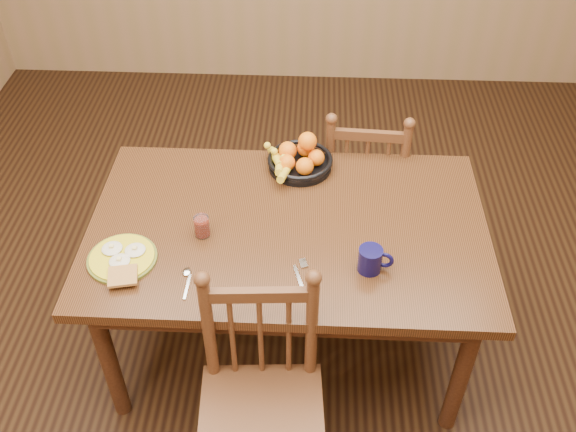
{
  "coord_description": "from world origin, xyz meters",
  "views": [
    {
      "loc": [
        0.09,
        -1.88,
        2.5
      ],
      "look_at": [
        0.0,
        0.0,
        0.8
      ],
      "focal_mm": 40.0,
      "sensor_mm": 36.0,
      "label": 1
    }
  ],
  "objects_px": {
    "chair_far": "(363,185)",
    "fruit_bowl": "(299,159)",
    "breakfast_plate": "(122,258)",
    "chair_near": "(262,404)",
    "dining_table": "(288,240)",
    "coffee_mug": "(371,259)"
  },
  "relations": [
    {
      "from": "breakfast_plate",
      "to": "fruit_bowl",
      "type": "height_order",
      "value": "fruit_bowl"
    },
    {
      "from": "chair_far",
      "to": "breakfast_plate",
      "type": "relative_size",
      "value": 3.11
    },
    {
      "from": "breakfast_plate",
      "to": "chair_far",
      "type": "bearing_deg",
      "value": 42.19
    },
    {
      "from": "chair_far",
      "to": "fruit_bowl",
      "type": "relative_size",
      "value": 2.85
    },
    {
      "from": "chair_near",
      "to": "coffee_mug",
      "type": "distance_m",
      "value": 0.65
    },
    {
      "from": "chair_near",
      "to": "coffee_mug",
      "type": "bearing_deg",
      "value": 43.64
    },
    {
      "from": "dining_table",
      "to": "chair_far",
      "type": "distance_m",
      "value": 0.76
    },
    {
      "from": "coffee_mug",
      "to": "fruit_bowl",
      "type": "height_order",
      "value": "fruit_bowl"
    },
    {
      "from": "coffee_mug",
      "to": "fruit_bowl",
      "type": "bearing_deg",
      "value": 115.45
    },
    {
      "from": "chair_near",
      "to": "fruit_bowl",
      "type": "bearing_deg",
      "value": 80.99
    },
    {
      "from": "chair_far",
      "to": "breakfast_plate",
      "type": "bearing_deg",
      "value": 45.59
    },
    {
      "from": "dining_table",
      "to": "fruit_bowl",
      "type": "height_order",
      "value": "fruit_bowl"
    },
    {
      "from": "chair_far",
      "to": "breakfast_plate",
      "type": "height_order",
      "value": "chair_far"
    },
    {
      "from": "chair_far",
      "to": "chair_near",
      "type": "bearing_deg",
      "value": 75.66
    },
    {
      "from": "chair_far",
      "to": "dining_table",
      "type": "bearing_deg",
      "value": 65.11
    },
    {
      "from": "chair_near",
      "to": "fruit_bowl",
      "type": "relative_size",
      "value": 2.99
    },
    {
      "from": "chair_far",
      "to": "chair_near",
      "type": "height_order",
      "value": "chair_near"
    },
    {
      "from": "dining_table",
      "to": "chair_far",
      "type": "xyz_separation_m",
      "value": [
        0.35,
        0.65,
        -0.22
      ]
    },
    {
      "from": "chair_far",
      "to": "coffee_mug",
      "type": "xyz_separation_m",
      "value": [
        -0.03,
        -0.87,
        0.35
      ]
    },
    {
      "from": "fruit_bowl",
      "to": "breakfast_plate",
      "type": "bearing_deg",
      "value": -136.76
    },
    {
      "from": "chair_near",
      "to": "fruit_bowl",
      "type": "height_order",
      "value": "chair_near"
    },
    {
      "from": "fruit_bowl",
      "to": "dining_table",
      "type": "bearing_deg",
      "value": -94.5
    }
  ]
}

